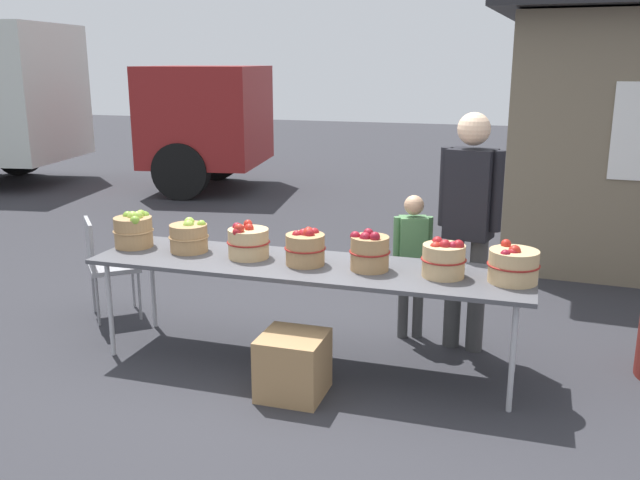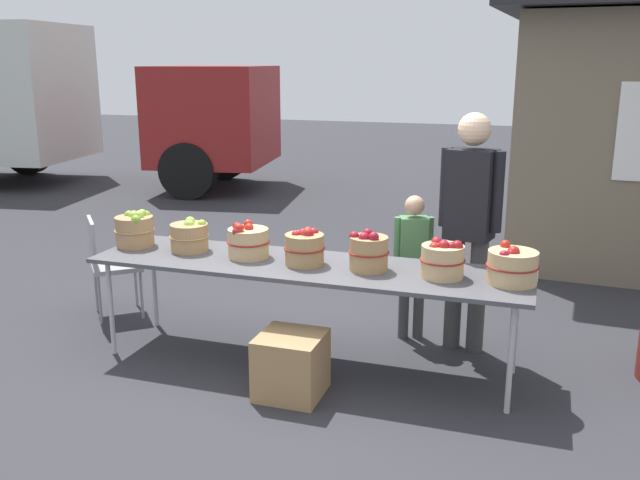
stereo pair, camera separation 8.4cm
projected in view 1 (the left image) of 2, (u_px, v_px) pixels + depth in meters
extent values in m
plane|color=#2D2D33|center=(308.00, 363.00, 5.01)|extent=(40.00, 40.00, 0.00)
cube|color=#4C4C51|center=(307.00, 266.00, 4.83)|extent=(3.10, 0.76, 0.03)
cylinder|color=#B2B2B7|center=(110.00, 309.00, 5.06)|extent=(0.04, 0.04, 0.72)
cylinder|color=#B2B2B7|center=(512.00, 358.00, 4.23)|extent=(0.04, 0.04, 0.72)
cylinder|color=#B2B2B7|center=(153.00, 285.00, 5.61)|extent=(0.04, 0.04, 0.72)
cylinder|color=#B2B2B7|center=(516.00, 324.00, 4.79)|extent=(0.04, 0.04, 0.72)
cylinder|color=#A87F51|center=(133.00, 232.00, 5.25)|extent=(0.29, 0.29, 0.23)
torus|color=#A87F51|center=(133.00, 231.00, 5.25)|extent=(0.31, 0.31, 0.01)
sphere|color=#8CB738|center=(141.00, 215.00, 5.28)|extent=(0.08, 0.08, 0.08)
sphere|color=#8CB738|center=(141.00, 215.00, 5.33)|extent=(0.07, 0.07, 0.07)
sphere|color=#7AA833|center=(135.00, 221.00, 5.12)|extent=(0.07, 0.07, 0.07)
sphere|color=#7AA833|center=(145.00, 216.00, 5.30)|extent=(0.08, 0.08, 0.08)
sphere|color=#9EC647|center=(133.00, 216.00, 5.23)|extent=(0.08, 0.08, 0.08)
sphere|color=#7AA833|center=(128.00, 216.00, 5.28)|extent=(0.08, 0.08, 0.08)
sphere|color=#9EC647|center=(138.00, 216.00, 5.21)|extent=(0.08, 0.08, 0.08)
cylinder|color=#A87F51|center=(189.00, 238.00, 5.12)|extent=(0.28, 0.28, 0.21)
torus|color=#A87F51|center=(189.00, 237.00, 5.12)|extent=(0.30, 0.30, 0.01)
sphere|color=#9EC647|center=(188.00, 225.00, 5.09)|extent=(0.08, 0.08, 0.08)
sphere|color=#7AA833|center=(190.00, 225.00, 5.09)|extent=(0.07, 0.07, 0.07)
sphere|color=#9EC647|center=(189.00, 222.00, 5.17)|extent=(0.08, 0.08, 0.08)
sphere|color=#8CB738|center=(190.00, 222.00, 5.17)|extent=(0.07, 0.07, 0.07)
sphere|color=#8CB738|center=(201.00, 224.00, 5.10)|extent=(0.07, 0.07, 0.07)
cylinder|color=tan|center=(248.00, 243.00, 4.96)|extent=(0.29, 0.29, 0.21)
torus|color=maroon|center=(248.00, 242.00, 4.96)|extent=(0.31, 0.31, 0.01)
sphere|color=maroon|center=(237.00, 232.00, 4.85)|extent=(0.07, 0.07, 0.07)
sphere|color=#B22319|center=(239.00, 229.00, 4.86)|extent=(0.08, 0.08, 0.08)
sphere|color=#B22319|center=(248.00, 224.00, 5.03)|extent=(0.07, 0.07, 0.07)
sphere|color=#B22319|center=(249.00, 228.00, 4.93)|extent=(0.07, 0.07, 0.07)
sphere|color=maroon|center=(241.00, 229.00, 4.99)|extent=(0.07, 0.07, 0.07)
sphere|color=maroon|center=(237.00, 227.00, 4.99)|extent=(0.07, 0.07, 0.07)
cylinder|color=#A87F51|center=(305.00, 249.00, 4.79)|extent=(0.27, 0.27, 0.22)
torus|color=maroon|center=(305.00, 248.00, 4.79)|extent=(0.29, 0.29, 0.01)
sphere|color=#B22319|center=(309.00, 231.00, 4.82)|extent=(0.07, 0.07, 0.07)
sphere|color=maroon|center=(304.00, 234.00, 4.83)|extent=(0.08, 0.08, 0.08)
sphere|color=maroon|center=(309.00, 234.00, 4.75)|extent=(0.08, 0.08, 0.08)
sphere|color=#B22319|center=(308.00, 233.00, 4.75)|extent=(0.08, 0.08, 0.08)
sphere|color=maroon|center=(314.00, 233.00, 4.82)|extent=(0.08, 0.08, 0.08)
sphere|color=maroon|center=(305.00, 235.00, 4.77)|extent=(0.07, 0.07, 0.07)
sphere|color=maroon|center=(297.00, 235.00, 4.76)|extent=(0.07, 0.07, 0.07)
cylinder|color=#A87F51|center=(370.00, 253.00, 4.67)|extent=(0.26, 0.26, 0.23)
torus|color=maroon|center=(370.00, 252.00, 4.66)|extent=(0.28, 0.28, 0.01)
sphere|color=maroon|center=(375.00, 237.00, 4.57)|extent=(0.07, 0.07, 0.07)
sphere|color=maroon|center=(368.00, 233.00, 4.64)|extent=(0.07, 0.07, 0.07)
sphere|color=maroon|center=(365.00, 238.00, 4.60)|extent=(0.08, 0.08, 0.08)
sphere|color=maroon|center=(355.00, 236.00, 4.65)|extent=(0.07, 0.07, 0.07)
cylinder|color=tan|center=(443.00, 261.00, 4.52)|extent=(0.28, 0.28, 0.22)
torus|color=maroon|center=(444.00, 259.00, 4.52)|extent=(0.30, 0.30, 0.01)
sphere|color=maroon|center=(458.00, 245.00, 4.46)|extent=(0.08, 0.08, 0.08)
sphere|color=maroon|center=(437.00, 242.00, 4.59)|extent=(0.07, 0.07, 0.07)
sphere|color=maroon|center=(453.00, 246.00, 4.46)|extent=(0.07, 0.07, 0.07)
sphere|color=maroon|center=(445.00, 245.00, 4.46)|extent=(0.08, 0.08, 0.08)
sphere|color=#B22319|center=(436.00, 247.00, 4.47)|extent=(0.07, 0.07, 0.07)
cylinder|color=tan|center=(513.00, 266.00, 4.41)|extent=(0.32, 0.32, 0.21)
torus|color=maroon|center=(513.00, 265.00, 4.41)|extent=(0.34, 0.34, 0.01)
sphere|color=#B22319|center=(506.00, 244.00, 4.49)|extent=(0.07, 0.07, 0.07)
sphere|color=#B22319|center=(515.00, 251.00, 4.35)|extent=(0.08, 0.08, 0.08)
sphere|color=#B22319|center=(514.00, 250.00, 4.40)|extent=(0.07, 0.07, 0.07)
sphere|color=maroon|center=(513.00, 253.00, 4.35)|extent=(0.08, 0.08, 0.08)
sphere|color=maroon|center=(505.00, 255.00, 4.31)|extent=(0.06, 0.06, 0.06)
cylinder|color=#3F3F3F|center=(477.00, 296.00, 5.13)|extent=(0.13, 0.13, 0.87)
cylinder|color=#3F3F3F|center=(453.00, 292.00, 5.22)|extent=(0.13, 0.13, 0.87)
cube|color=black|center=(470.00, 194.00, 4.98)|extent=(0.37, 0.30, 0.65)
sphere|color=beige|center=(474.00, 129.00, 4.86)|extent=(0.24, 0.24, 0.24)
cylinder|color=black|center=(497.00, 191.00, 4.88)|extent=(0.09, 0.09, 0.58)
cylinder|color=black|center=(446.00, 187.00, 5.07)|extent=(0.09, 0.09, 0.58)
cylinder|color=#3F3F3F|center=(418.00, 303.00, 5.42)|extent=(0.08, 0.08, 0.56)
cylinder|color=#3F3F3F|center=(403.00, 304.00, 5.42)|extent=(0.08, 0.08, 0.56)
cube|color=#4C7F4C|center=(413.00, 243.00, 5.29)|extent=(0.25, 0.21, 0.42)
sphere|color=tan|center=(414.00, 205.00, 5.22)|extent=(0.15, 0.15, 0.15)
cylinder|color=#4C7F4C|center=(429.00, 240.00, 5.29)|extent=(0.06, 0.06, 0.37)
cylinder|color=#4C7F4C|center=(397.00, 241.00, 5.28)|extent=(0.06, 0.06, 0.37)
cube|color=maroon|center=(207.00, 115.00, 11.53)|extent=(2.10, 2.35, 1.60)
cube|color=black|center=(256.00, 96.00, 11.32)|extent=(0.31, 1.75, 0.80)
cylinder|color=black|center=(216.00, 155.00, 12.66)|extent=(0.93, 0.42, 0.90)
cylinder|color=black|center=(181.00, 171.00, 10.84)|extent=(0.93, 0.42, 0.90)
cylinder|color=black|center=(18.00, 151.00, 13.22)|extent=(0.93, 0.42, 0.90)
cube|color=#99999E|center=(114.00, 267.00, 5.83)|extent=(0.56, 0.56, 0.04)
cube|color=#99999E|center=(90.00, 244.00, 5.70)|extent=(0.28, 0.32, 0.40)
cylinder|color=gray|center=(140.00, 296.00, 5.80)|extent=(0.02, 0.02, 0.42)
cylinder|color=gray|center=(133.00, 284.00, 6.10)|extent=(0.02, 0.02, 0.42)
cylinder|color=gray|center=(98.00, 301.00, 5.67)|extent=(0.02, 0.02, 0.42)
cylinder|color=gray|center=(93.00, 289.00, 5.97)|extent=(0.02, 0.02, 0.42)
cube|color=#A87F51|center=(293.00, 365.00, 4.49)|extent=(0.41, 0.41, 0.41)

